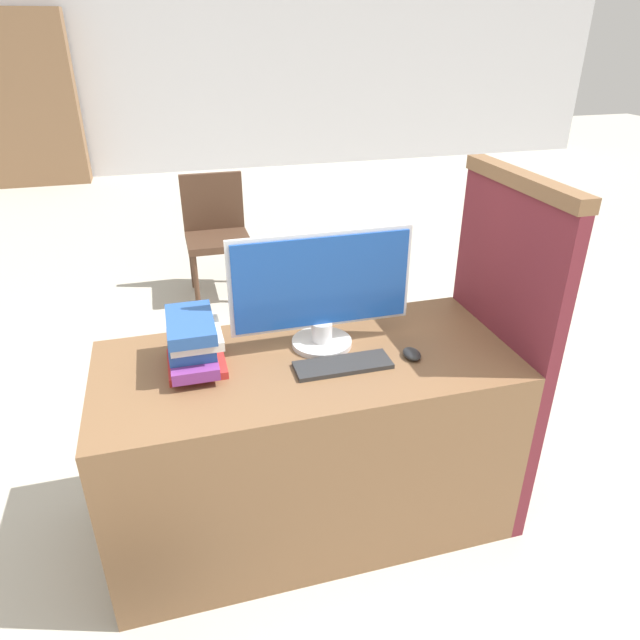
{
  "coord_description": "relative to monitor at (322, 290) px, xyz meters",
  "views": [
    {
      "loc": [
        -0.41,
        -1.33,
        1.78
      ],
      "look_at": [
        0.04,
        0.3,
        0.91
      ],
      "focal_mm": 32.0,
      "sensor_mm": 36.0,
      "label": 1
    }
  ],
  "objects": [
    {
      "name": "mouse",
      "position": [
        0.28,
        -0.17,
        -0.21
      ],
      "size": [
        0.06,
        0.09,
        0.03
      ],
      "color": "#262626",
      "rests_on": "desk"
    },
    {
      "name": "monitor",
      "position": [
        0.0,
        0.0,
        0.0
      ],
      "size": [
        0.65,
        0.22,
        0.43
      ],
      "color": "silver",
      "rests_on": "desk"
    },
    {
      "name": "far_chair",
      "position": [
        -0.16,
        2.24,
        -0.48
      ],
      "size": [
        0.44,
        0.44,
        0.85
      ],
      "rotation": [
        0.0,
        0.0,
        -0.77
      ],
      "color": "#4C3323",
      "rests_on": "ground_plane"
    },
    {
      "name": "wall_back",
      "position": [
        -0.08,
        6.38,
        0.44
      ],
      "size": [
        12.0,
        0.06,
        2.8
      ],
      "color": "silver",
      "rests_on": "ground_plane"
    },
    {
      "name": "desk",
      "position": [
        -0.08,
        -0.09,
        -0.59
      ],
      "size": [
        1.47,
        0.67,
        0.74
      ],
      "color": "brown",
      "rests_on": "ground_plane"
    },
    {
      "name": "book_stack",
      "position": [
        -0.46,
        -0.03,
        -0.13
      ],
      "size": [
        0.19,
        0.29,
        0.18
      ],
      "color": "#B72D28",
      "rests_on": "desk"
    },
    {
      "name": "keyboard",
      "position": [
        0.03,
        -0.17,
        -0.21
      ],
      "size": [
        0.33,
        0.12,
        0.02
      ],
      "color": "#2D2D2D",
      "rests_on": "desk"
    },
    {
      "name": "carrel_divider",
      "position": [
        0.68,
        -0.09,
        -0.28
      ],
      "size": [
        0.07,
        0.66,
        1.34
      ],
      "color": "maroon",
      "rests_on": "ground_plane"
    },
    {
      "name": "ground_plane",
      "position": [
        -0.08,
        -0.42,
        -0.96
      ],
      "size": [
        20.0,
        20.0,
        0.0
      ],
      "primitive_type": "plane",
      "color": "#BCB7A8"
    },
    {
      "name": "bookshelf_far",
      "position": [
        -2.05,
        6.14,
        0.03
      ],
      "size": [
        1.38,
        0.32,
        1.97
      ],
      "color": "#846042",
      "rests_on": "ground_plane"
    }
  ]
}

